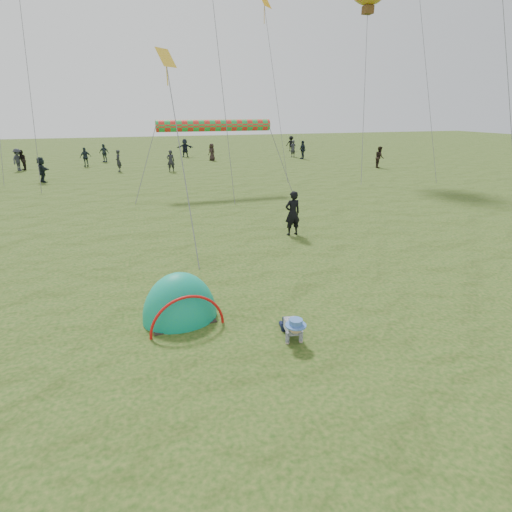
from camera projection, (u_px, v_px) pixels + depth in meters
name	position (u px, v px, depth m)	size (l,w,h in m)	color
ground	(311.00, 324.00, 9.03)	(140.00, 140.00, 0.00)	#153B0D
crawling_toddler	(293.00, 326.00, 8.35)	(0.55, 0.79, 0.60)	black
popup_tent	(181.00, 318.00, 9.31)	(1.73, 1.42, 2.23)	#0B868B
standing_adult	(293.00, 213.00, 15.18)	(0.62, 0.41, 1.71)	black
crowd_person_0	(118.00, 161.00, 30.99)	(0.60, 0.39, 1.64)	#222428
crowd_person_1	(379.00, 157.00, 33.01)	(0.84, 0.66, 1.73)	black
crowd_person_2	(104.00, 153.00, 36.63)	(0.95, 0.39, 1.62)	#27343A
crowd_person_3	(18.00, 160.00, 31.43)	(1.10, 0.63, 1.70)	#2A2C35
crowd_person_4	(212.00, 152.00, 37.72)	(0.77, 0.50, 1.58)	black
crowd_person_5	(42.00, 170.00, 26.39)	(1.54, 0.49, 1.66)	black
crowd_person_6	(293.00, 149.00, 40.61)	(0.61, 0.40, 1.66)	#2D2D36
crowd_person_7	(22.00, 160.00, 31.70)	(0.77, 0.60, 1.58)	black
crowd_person_8	(302.00, 150.00, 38.89)	(1.02, 0.43, 1.75)	black
crowd_person_9	(291.00, 144.00, 46.35)	(1.10, 0.63, 1.70)	black
crowd_person_11	(185.00, 148.00, 40.52)	(1.66, 0.53, 1.79)	black
crowd_person_12	(171.00, 161.00, 30.99)	(0.60, 0.39, 1.63)	black
crowd_person_14	(86.00, 157.00, 33.63)	(0.93, 0.39, 1.59)	#222F37
rainbow_tube_kite	(214.00, 125.00, 22.36)	(0.64, 0.64, 6.44)	red
diamond_kite_2	(166.00, 58.00, 14.40)	(0.75, 0.75, 0.00)	yellow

